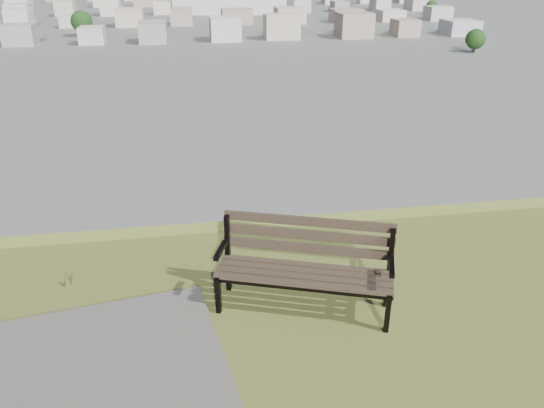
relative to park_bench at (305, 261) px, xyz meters
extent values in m
cube|color=#403525|center=(-0.10, -0.27, -0.09)|extent=(1.71, 0.68, 0.03)
cube|color=#403525|center=(-0.05, -0.15, -0.09)|extent=(1.71, 0.68, 0.03)
cube|color=#403525|center=(-0.01, -0.04, -0.09)|extent=(1.71, 0.68, 0.03)
cube|color=#403525|center=(0.03, 0.07, -0.09)|extent=(1.71, 0.68, 0.03)
cube|color=#403525|center=(0.05, 0.15, 0.07)|extent=(1.70, 0.64, 0.10)
cube|color=#403525|center=(0.06, 0.17, 0.21)|extent=(1.70, 0.64, 0.10)
cube|color=#403525|center=(0.07, 0.19, 0.36)|extent=(1.70, 0.64, 0.10)
cube|color=black|center=(-0.91, 0.00, -0.31)|extent=(0.07, 0.07, 0.44)
cube|color=black|center=(-0.76, 0.41, -0.07)|extent=(0.07, 0.07, 0.91)
cube|color=black|center=(-0.84, 0.19, -0.12)|extent=(0.21, 0.48, 0.05)
cube|color=black|center=(-0.86, 0.14, 0.13)|extent=(0.17, 0.35, 0.04)
cube|color=black|center=(0.70, -0.57, -0.31)|extent=(0.07, 0.07, 0.44)
cube|color=black|center=(0.85, -0.17, -0.07)|extent=(0.07, 0.07, 0.91)
cube|color=black|center=(0.77, -0.39, -0.12)|extent=(0.21, 0.48, 0.05)
cube|color=black|center=(0.75, -0.43, 0.13)|extent=(0.17, 0.35, 0.04)
cube|color=black|center=(-0.10, -0.27, -0.14)|extent=(1.70, 0.64, 0.04)
cube|color=black|center=(0.03, 0.08, -0.14)|extent=(1.70, 0.64, 0.04)
cone|color=brown|center=(-2.56, 0.77, -0.43)|extent=(0.08, 0.08, 0.19)
cube|color=silver|center=(27.01, 299.72, -22.33)|extent=(60.37, 32.08, 6.39)
cylinder|color=white|center=(27.01, 299.72, -19.13)|extent=(60.37, 32.08, 24.30)
cube|color=beige|center=(-58.66, 197.77, -22.03)|extent=(11.00, 11.00, 7.00)
cube|color=#A3948B|center=(-34.66, 197.77, -22.03)|extent=(11.00, 11.00, 7.00)
cube|color=beige|center=(-10.66, 197.77, -22.03)|extent=(11.00, 11.00, 7.00)
cube|color=silver|center=(13.34, 197.77, -22.03)|extent=(11.00, 11.00, 7.00)
cube|color=beige|center=(37.34, 197.77, -22.03)|extent=(11.00, 11.00, 7.00)
cube|color=tan|center=(61.34, 197.77, -22.03)|extent=(11.00, 11.00, 7.00)
cube|color=beige|center=(85.34, 197.77, -22.03)|extent=(11.00, 11.00, 7.00)
cube|color=beige|center=(109.34, 197.77, -22.03)|extent=(11.00, 11.00, 7.00)
cube|color=beige|center=(-70.66, 247.77, -22.03)|extent=(11.00, 11.00, 7.00)
cube|color=silver|center=(-46.66, 247.77, -22.03)|extent=(11.00, 11.00, 7.00)
cube|color=beige|center=(-22.66, 247.77, -22.03)|extent=(11.00, 11.00, 7.00)
cube|color=tan|center=(1.34, 247.77, -22.03)|extent=(11.00, 11.00, 7.00)
cube|color=beige|center=(25.34, 247.77, -22.03)|extent=(11.00, 11.00, 7.00)
cube|color=beige|center=(49.34, 247.77, -22.03)|extent=(11.00, 11.00, 7.00)
cube|color=beige|center=(73.34, 247.77, -22.03)|extent=(11.00, 11.00, 7.00)
cube|color=#A3948B|center=(97.34, 247.77, -22.03)|extent=(11.00, 11.00, 7.00)
cube|color=beige|center=(121.34, 247.77, -22.03)|extent=(11.00, 11.00, 7.00)
cube|color=tan|center=(-82.66, 297.77, -22.03)|extent=(11.00, 11.00, 7.00)
cube|color=beige|center=(-58.66, 297.77, -22.03)|extent=(11.00, 11.00, 7.00)
cube|color=beige|center=(-34.66, 297.77, -22.03)|extent=(11.00, 11.00, 7.00)
cube|color=beige|center=(-10.66, 297.77, -22.03)|extent=(11.00, 11.00, 7.00)
cube|color=#A3948B|center=(13.34, 297.77, -22.03)|extent=(11.00, 11.00, 7.00)
cube|color=beige|center=(37.34, 297.77, -22.03)|extent=(11.00, 11.00, 7.00)
cube|color=silver|center=(61.34, 297.77, -22.03)|extent=(11.00, 11.00, 7.00)
cube|color=beige|center=(85.34, 297.77, -22.03)|extent=(11.00, 11.00, 7.00)
cube|color=tan|center=(109.34, 297.77, -22.03)|extent=(11.00, 11.00, 7.00)
cube|color=beige|center=(133.34, 297.77, -22.03)|extent=(11.00, 11.00, 7.00)
cube|color=#A3948B|center=(-94.66, 347.77, -22.03)|extent=(11.00, 11.00, 7.00)
cube|color=beige|center=(-70.66, 347.77, -22.03)|extent=(11.00, 11.00, 7.00)
cube|color=silver|center=(-46.66, 347.77, -22.03)|extent=(11.00, 11.00, 7.00)
cube|color=beige|center=(-22.66, 347.77, -22.03)|extent=(11.00, 11.00, 7.00)
cube|color=tan|center=(1.34, 347.77, -22.03)|extent=(11.00, 11.00, 7.00)
cylinder|color=#2D2216|center=(91.34, 157.77, -24.48)|extent=(0.80, 0.80, 2.10)
sphere|color=black|center=(91.34, 157.77, -21.33)|extent=(6.30, 6.30, 6.30)
cylinder|color=#2D2216|center=(-38.66, 217.77, -24.18)|extent=(0.80, 0.80, 2.70)
sphere|color=black|center=(-38.66, 217.77, -20.13)|extent=(8.10, 8.10, 8.10)
cylinder|color=#2D2216|center=(131.34, 277.77, -24.55)|extent=(0.80, 0.80, 1.95)
sphere|color=black|center=(131.34, 277.77, -21.63)|extent=(5.85, 5.85, 5.85)
cylinder|color=#2D2216|center=(41.34, 297.77, -24.48)|extent=(0.80, 0.80, 2.10)
sphere|color=black|center=(41.34, 297.77, -21.33)|extent=(6.30, 6.30, 6.30)
camera|label=1|loc=(-1.09, -4.55, 2.85)|focal=35.00mm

